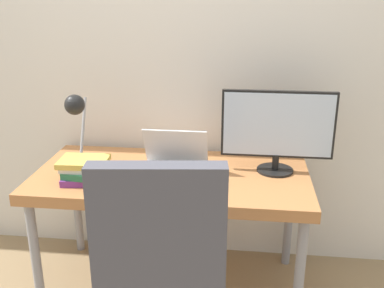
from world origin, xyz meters
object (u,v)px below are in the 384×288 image
desk_lamp (77,114)px  office_chair (162,288)px  book_stack (86,171)px  monitor (278,128)px  laptop (175,163)px

desk_lamp → office_chair: (0.60, -0.86, -0.39)m
book_stack → monitor: bearing=14.8°
office_chair → book_stack: office_chair is taller
laptop → desk_lamp: (-0.51, -0.00, 0.25)m
laptop → office_chair: size_ratio=0.30×
monitor → desk_lamp: (-1.04, -0.08, 0.06)m
desk_lamp → office_chair: size_ratio=0.36×
laptop → monitor: monitor is taller
monitor → laptop: bearing=-171.5°
laptop → monitor: (0.53, 0.08, 0.19)m
office_chair → book_stack: 0.87m
desk_lamp → book_stack: 0.31m
desk_lamp → book_stack: desk_lamp is taller
desk_lamp → office_chair: 1.12m
laptop → office_chair: office_chair is taller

